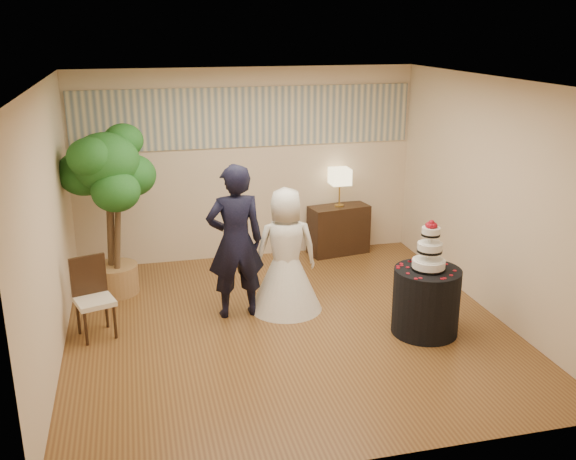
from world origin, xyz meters
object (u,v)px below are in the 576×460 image
object	(u,v)px
bride	(286,250)
ficus_tree	(109,211)
groom	(235,242)
wedding_cake	(430,245)
cake_table	(426,301)
table_lamp	(340,187)
console	(339,230)
side_chair	(94,299)

from	to	relation	value
bride	ficus_tree	size ratio (longest dim) A/B	0.69
groom	wedding_cake	xyz separation A→B (m)	(2.00, -0.98, 0.12)
wedding_cake	ficus_tree	world-z (taller)	ficus_tree
bride	cake_table	xyz separation A→B (m)	(1.39, -1.00, -0.38)
groom	bride	size ratio (longest dim) A/B	1.22
wedding_cake	bride	bearing A→B (deg)	144.11
bride	table_lamp	world-z (taller)	bride
console	ficus_tree	bearing A→B (deg)	-176.27
ficus_tree	side_chair	bearing A→B (deg)	-98.95
ficus_tree	table_lamp	bearing A→B (deg)	13.21
console	side_chair	world-z (taller)	side_chair
console	table_lamp	xyz separation A→B (m)	(0.00, 0.00, 0.66)
bride	cake_table	size ratio (longest dim) A/B	2.00
groom	wedding_cake	bearing A→B (deg)	151.67
wedding_cake	console	bearing A→B (deg)	92.60
bride	cake_table	world-z (taller)	bride
console	groom	bearing A→B (deg)	-145.45
groom	side_chair	distance (m)	1.71
bride	wedding_cake	size ratio (longest dim) A/B	2.66
console	side_chair	size ratio (longest dim) A/B	0.99
cake_table	console	world-z (taller)	cake_table
console	ficus_tree	world-z (taller)	ficus_tree
table_lamp	groom	bearing A→B (deg)	-135.97
wedding_cake	console	distance (m)	2.87
groom	bride	xyz separation A→B (m)	(0.62, 0.03, -0.17)
cake_table	wedding_cake	world-z (taller)	wedding_cake
bride	console	size ratio (longest dim) A/B	1.71
console	side_chair	xyz separation A→B (m)	(-3.50, -2.00, 0.08)
groom	console	world-z (taller)	groom
groom	side_chair	size ratio (longest dim) A/B	2.06
ficus_tree	side_chair	xyz separation A→B (m)	(-0.19, -1.22, -0.66)
bride	console	distance (m)	2.22
bride	console	xyz separation A→B (m)	(1.26, 1.79, -0.39)
cake_table	side_chair	distance (m)	3.72
groom	ficus_tree	distance (m)	1.78
cake_table	ficus_tree	bearing A→B (deg)	149.66
ficus_tree	console	bearing A→B (deg)	13.21
wedding_cake	table_lamp	xyz separation A→B (m)	(-0.13, 2.79, -0.02)
wedding_cake	side_chair	distance (m)	3.76
bride	groom	bearing A→B (deg)	6.73
cake_table	table_lamp	distance (m)	2.87
groom	side_chair	bearing A→B (deg)	4.21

